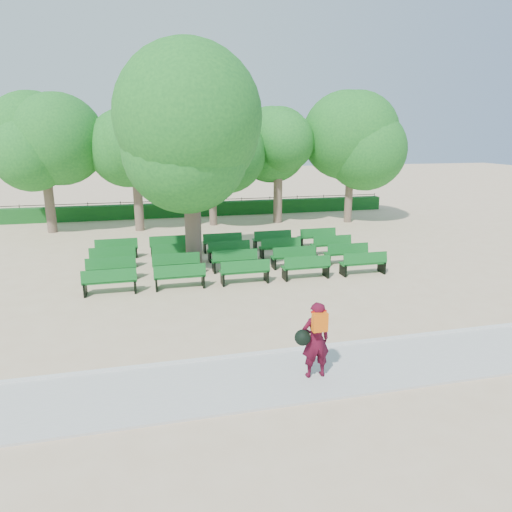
{
  "coord_description": "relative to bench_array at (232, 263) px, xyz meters",
  "views": [
    {
      "loc": [
        -3.41,
        -16.12,
        5.26
      ],
      "look_at": [
        0.26,
        -1.0,
        1.1
      ],
      "focal_mm": 32.0,
      "sensor_mm": 36.0,
      "label": 1
    }
  ],
  "objects": [
    {
      "name": "ground",
      "position": [
        0.1,
        -1.76,
        -0.09
      ],
      "size": [
        120.0,
        120.0,
        0.0
      ],
      "primitive_type": "plane",
      "color": "#CCAC87"
    },
    {
      "name": "paving",
      "position": [
        0.1,
        -9.16,
        -0.06
      ],
      "size": [
        30.0,
        2.2,
        0.06
      ],
      "primitive_type": "cube",
      "color": "#B6B6B1",
      "rests_on": "ground"
    },
    {
      "name": "curb",
      "position": [
        0.1,
        -8.01,
        -0.04
      ],
      "size": [
        30.0,
        0.12,
        0.1
      ],
      "primitive_type": "cube",
      "color": "silver",
      "rests_on": "ground"
    },
    {
      "name": "hedge",
      "position": [
        0.1,
        12.24,
        0.36
      ],
      "size": [
        26.0,
        0.7,
        0.9
      ],
      "primitive_type": "cube",
      "color": "#15541C",
      "rests_on": "ground"
    },
    {
      "name": "fence",
      "position": [
        0.1,
        12.64,
        -0.09
      ],
      "size": [
        26.0,
        0.1,
        1.02
      ],
      "primitive_type": null,
      "color": "black",
      "rests_on": "ground"
    },
    {
      "name": "tree_line",
      "position": [
        0.1,
        8.24,
        -0.09
      ],
      "size": [
        21.8,
        6.8,
        7.04
      ],
      "primitive_type": null,
      "color": "#1F7323",
      "rests_on": "ground"
    },
    {
      "name": "bench_array",
      "position": [
        0.0,
        0.0,
        0.0
      ],
      "size": [
        1.82,
        0.65,
        1.13
      ],
      "rotation": [
        0.0,
        0.0,
        0.05
      ],
      "color": "#105D1E",
      "rests_on": "ground"
    },
    {
      "name": "tree_among",
      "position": [
        -1.55,
        -0.04,
        5.06
      ],
      "size": [
        5.62,
        5.62,
        7.71
      ],
      "color": "brown",
      "rests_on": "ground"
    },
    {
      "name": "person",
      "position": [
        0.08,
        -9.34,
        0.87
      ],
      "size": [
        0.82,
        0.49,
        1.74
      ],
      "rotation": [
        0.0,
        0.0,
        3.15
      ],
      "color": "#45091B",
      "rests_on": "ground"
    }
  ]
}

